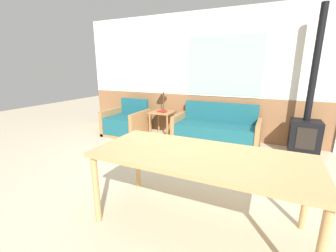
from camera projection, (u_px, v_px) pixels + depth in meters
ground_plane at (184, 197)px, 2.77m from camera, size 16.00×16.00×0.00m
wall_back at (230, 76)px, 4.73m from camera, size 7.20×0.09×2.70m
couch at (216, 132)px, 4.64m from camera, size 1.71×0.76×0.82m
armchair at (127, 123)px, 5.31m from camera, size 0.88×0.85×0.81m
side_table at (163, 116)px, 5.16m from camera, size 0.50×0.50×0.57m
table_lamp at (164, 89)px, 5.09m from camera, size 0.23×0.23×0.62m
book_stack at (162, 111)px, 5.05m from camera, size 0.22×0.14×0.04m
dining_table at (200, 161)px, 2.11m from camera, size 2.02×0.89×0.76m
wood_stove at (306, 124)px, 3.97m from camera, size 0.49×0.45×2.54m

